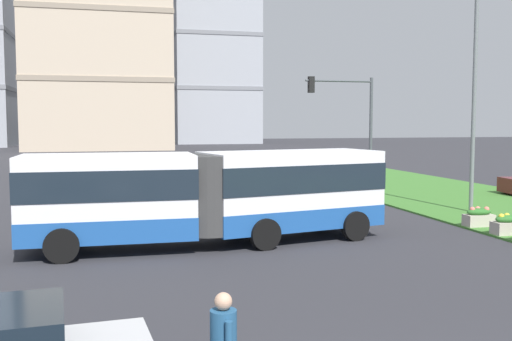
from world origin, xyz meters
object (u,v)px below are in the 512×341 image
object	(u,v)px
car_white_van	(82,190)
apartment_tower_centre	(213,40)
articulated_bus	(211,194)
apartment_tower_westcentre	(97,20)
flower_planter_4	(508,224)
flower_planter_5	(479,217)
traffic_light_far_right	(350,117)
streetlight_median	(474,93)

from	to	relation	value
car_white_van	apartment_tower_centre	bearing A→B (deg)	75.62
articulated_bus	apartment_tower_westcentre	size ratio (longest dim) A/B	0.32
flower_planter_4	flower_planter_5	distance (m)	1.68
car_white_van	apartment_tower_westcentre	world-z (taller)	apartment_tower_westcentre
articulated_bus	flower_planter_4	world-z (taller)	articulated_bus
flower_planter_5	apartment_tower_westcentre	bearing A→B (deg)	101.37
articulated_bus	traffic_light_far_right	bearing A→B (deg)	46.21
apartment_tower_westcentre	flower_planter_4	bearing A→B (deg)	-78.88
articulated_bus	flower_planter_5	world-z (taller)	articulated_bus
flower_planter_5	streetlight_median	distance (m)	6.15
streetlight_median	apartment_tower_westcentre	size ratio (longest dim) A/B	0.26
articulated_bus	streetlight_median	world-z (taller)	streetlight_median
traffic_light_far_right	apartment_tower_centre	distance (m)	85.28
apartment_tower_centre	streetlight_median	bearing A→B (deg)	-92.88
articulated_bus	car_white_van	bearing A→B (deg)	112.89
traffic_light_far_right	apartment_tower_centre	xyz separation A→B (m)	(7.90, 83.56, 15.09)
traffic_light_far_right	flower_planter_5	bearing A→B (deg)	-79.97
traffic_light_far_right	apartment_tower_westcentre	xyz separation A→B (m)	(-12.95, 63.33, 14.59)
flower_planter_4	streetlight_median	size ratio (longest dim) A/B	0.11
streetlight_median	apartment_tower_centre	xyz separation A→B (m)	(4.47, 88.92, 14.09)
car_white_van	flower_planter_4	size ratio (longest dim) A/B	4.13
car_white_van	traffic_light_far_right	bearing A→B (deg)	-5.79
traffic_light_far_right	flower_planter_4	bearing A→B (deg)	-81.57
flower_planter_5	streetlight_median	xyz separation A→B (m)	(1.90, 3.30, 4.83)
car_white_van	flower_planter_4	xyz separation A→B (m)	(14.70, -11.68, -0.33)
car_white_van	apartment_tower_westcentre	bearing A→B (deg)	89.80
traffic_light_far_right	apartment_tower_westcentre	world-z (taller)	apartment_tower_westcentre
streetlight_median	flower_planter_5	bearing A→B (deg)	-119.90
traffic_light_far_right	streetlight_median	distance (m)	6.45
streetlight_median	articulated_bus	bearing A→B (deg)	-162.83
traffic_light_far_right	apartment_tower_centre	bearing A→B (deg)	84.60
car_white_van	articulated_bus	bearing A→B (deg)	-67.11
car_white_van	streetlight_median	world-z (taller)	streetlight_median
traffic_light_far_right	streetlight_median	size ratio (longest dim) A/B	0.65
articulated_bus	streetlight_median	bearing A→B (deg)	17.17
car_white_van	flower_planter_5	xyz separation A→B (m)	(14.70, -10.01, -0.33)
flower_planter_4	apartment_tower_centre	xyz separation A→B (m)	(6.37, 93.91, 18.92)
flower_planter_5	traffic_light_far_right	distance (m)	9.60
car_white_van	traffic_light_far_right	distance (m)	13.69
car_white_van	flower_planter_4	bearing A→B (deg)	-38.47
flower_planter_4	apartment_tower_westcentre	size ratio (longest dim) A/B	0.03
traffic_light_far_right	streetlight_median	bearing A→B (deg)	-57.38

